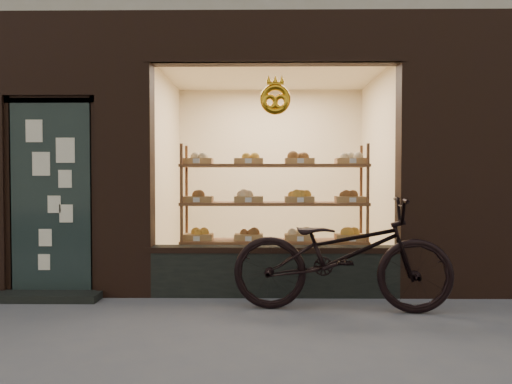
{
  "coord_description": "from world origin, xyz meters",
  "views": [
    {
      "loc": [
        0.31,
        -3.36,
        1.31
      ],
      "look_at": [
        0.24,
        2.0,
        1.15
      ],
      "focal_mm": 35.0,
      "sensor_mm": 36.0,
      "label": 1
    }
  ],
  "objects": [
    {
      "name": "display_shelf",
      "position": [
        0.45,
        2.55,
        0.86
      ],
      "size": [
        2.2,
        0.45,
        1.7
      ],
      "color": "brown",
      "rests_on": "ground"
    },
    {
      "name": "ground",
      "position": [
        0.0,
        0.0,
        0.0
      ],
      "size": [
        90.0,
        90.0,
        0.0
      ],
      "primitive_type": "plane",
      "color": "slate"
    },
    {
      "name": "bicycle",
      "position": [
        1.09,
        1.52,
        0.56
      ],
      "size": [
        2.2,
        0.97,
        1.12
      ],
      "primitive_type": "imported",
      "rotation": [
        0.0,
        0.0,
        1.46
      ],
      "color": "black",
      "rests_on": "ground"
    }
  ]
}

